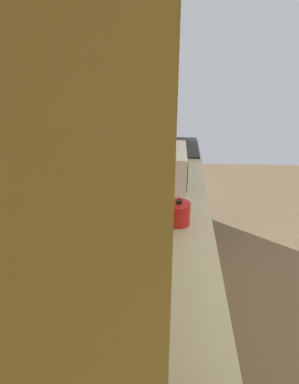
{
  "coord_description": "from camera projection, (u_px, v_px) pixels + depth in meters",
  "views": [
    {
      "loc": [
        -1.92,
        1.39,
        2.23
      ],
      "look_at": [
        -0.3,
        1.47,
        1.41
      ],
      "focal_mm": 35.51,
      "sensor_mm": 36.0,
      "label": 1
    }
  ],
  "objects": [
    {
      "name": "oven_range",
      "position": [
        167.0,
        187.0,
        4.0
      ],
      "size": [
        0.59,
        0.64,
        1.09
      ],
      "color": "#B7BABF",
      "rests_on": "ground_plane"
    },
    {
      "name": "counter_run",
      "position": [
        162.0,
        349.0,
        2.16
      ],
      "size": [
        3.55,
        0.63,
        0.91
      ],
      "color": "#E6D67C",
      "rests_on": "ground_plane"
    },
    {
      "name": "upper_cabinets",
      "position": [
        131.0,
        85.0,
        1.5
      ],
      "size": [
        2.73,
        0.3,
        0.69
      ],
      "color": "#EADC78"
    },
    {
      "name": "kettle",
      "position": [
        179.0,
        213.0,
        2.49
      ],
      "size": [
        0.21,
        0.15,
        0.17
      ],
      "color": "red",
      "rests_on": "counter_run"
    },
    {
      "name": "microwave",
      "position": [
        164.0,
        169.0,
        2.93
      ],
      "size": [
        0.44,
        0.34,
        0.32
      ],
      "color": "white",
      "rests_on": "counter_run"
    },
    {
      "name": "wall_back",
      "position": [
        103.0,
        179.0,
        2.14
      ],
      "size": [
        4.47,
        0.12,
        2.66
      ],
      "primitive_type": "cube",
      "color": "beige",
      "rests_on": "ground_plane"
    }
  ]
}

